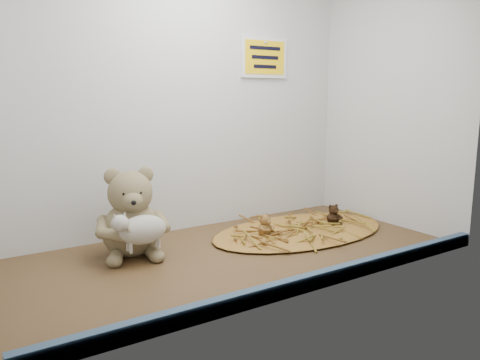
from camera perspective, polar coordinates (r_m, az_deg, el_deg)
alcove_shell at (r=128.90cm, az=-2.76°, el=11.42°), size 120.40×60.20×90.40cm
front_rail at (r=106.02cm, az=7.96°, el=-12.33°), size 119.28×2.20×3.60cm
straw_bed at (r=149.21cm, az=7.34°, el=-6.09°), size 61.04×35.44×1.18cm
main_teddy at (r=128.13cm, az=-13.18°, el=-3.77°), size 23.38×24.17×23.81cm
toy_lamb at (r=121.11cm, az=-11.75°, el=-5.95°), size 16.07×9.81×10.38cm
mini_teddy_tan at (r=141.00cm, az=3.02°, el=-5.36°), size 6.37×6.59×6.52cm
mini_teddy_brown at (r=156.14cm, az=11.30°, el=-4.00°), size 6.15×6.38×6.54cm
wall_sign at (r=162.81cm, az=2.96°, el=14.69°), size 16.00×1.20×11.00cm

